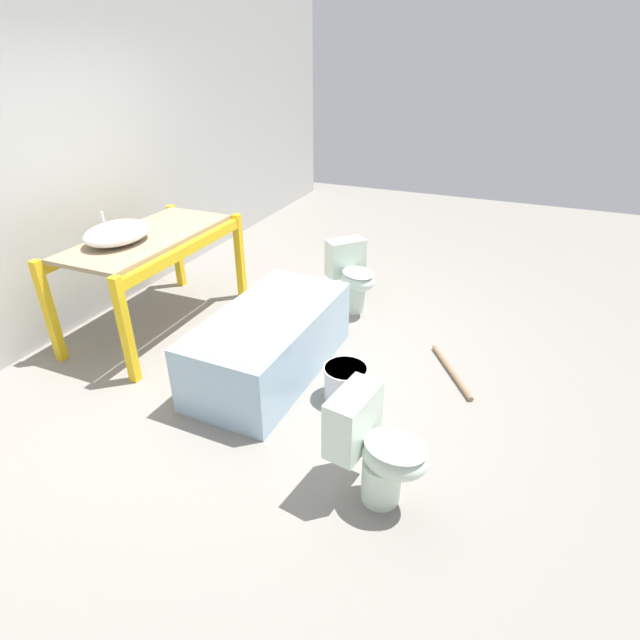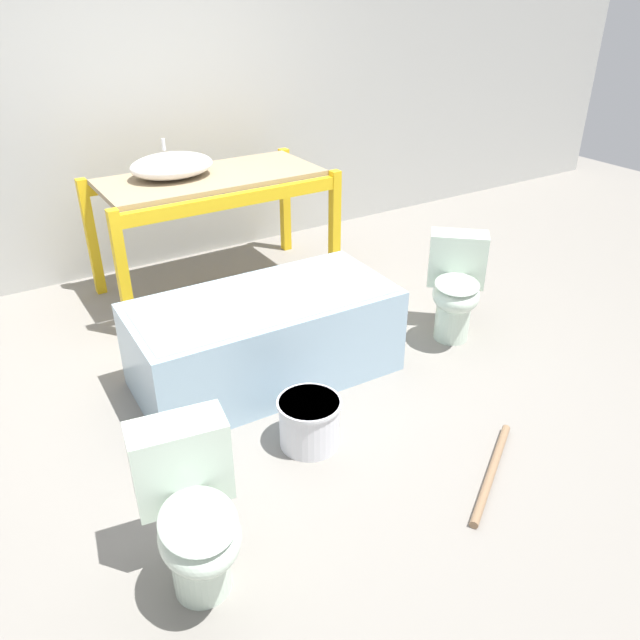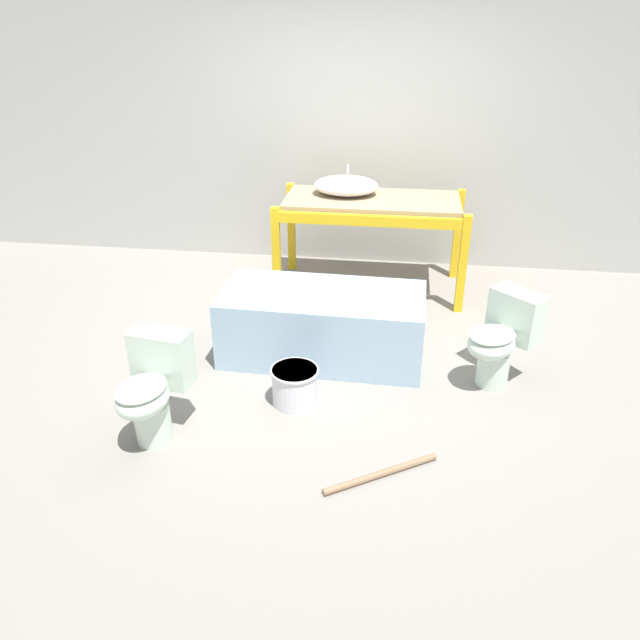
% 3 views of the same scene
% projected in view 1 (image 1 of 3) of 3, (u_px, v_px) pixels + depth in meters
% --- Properties ---
extents(ground_plane, '(12.00, 12.00, 0.00)m').
position_uv_depth(ground_plane, '(266.00, 367.00, 4.06)').
color(ground_plane, gray).
extents(warehouse_wall_rear, '(10.80, 0.08, 3.20)m').
position_uv_depth(warehouse_wall_rear, '(36.00, 145.00, 3.97)').
color(warehouse_wall_rear, '#ADADA8').
rests_on(warehouse_wall_rear, ground_plane).
extents(shelving_rack, '(1.69, 0.84, 0.88)m').
position_uv_depth(shelving_rack, '(150.00, 249.00, 4.33)').
color(shelving_rack, yellow).
rests_on(shelving_rack, ground_plane).
extents(sink_basin, '(0.59, 0.45, 0.24)m').
position_uv_depth(sink_basin, '(117.00, 233.00, 4.06)').
color(sink_basin, white).
rests_on(sink_basin, shelving_rack).
extents(bathtub_main, '(1.53, 0.77, 0.53)m').
position_uv_depth(bathtub_main, '(270.00, 338.00, 3.87)').
color(bathtub_main, '#99B7CC').
rests_on(bathtub_main, ground_plane).
extents(toilet_near, '(0.41, 0.58, 0.67)m').
position_uv_depth(toilet_near, '(376.00, 447.00, 2.73)').
color(toilet_near, silver).
rests_on(toilet_near, ground_plane).
extents(toilet_far, '(0.61, 0.62, 0.67)m').
position_uv_depth(toilet_far, '(352.00, 275.00, 4.81)').
color(toilet_far, silver).
rests_on(toilet_far, ground_plane).
extents(bucket_white, '(0.33, 0.33, 0.26)m').
position_uv_depth(bucket_white, '(345.00, 382.00, 3.64)').
color(bucket_white, silver).
rests_on(bucket_white, ground_plane).
extents(loose_pipe, '(0.65, 0.43, 0.04)m').
position_uv_depth(loose_pipe, '(451.00, 371.00, 3.97)').
color(loose_pipe, '#8C6B4C').
rests_on(loose_pipe, ground_plane).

